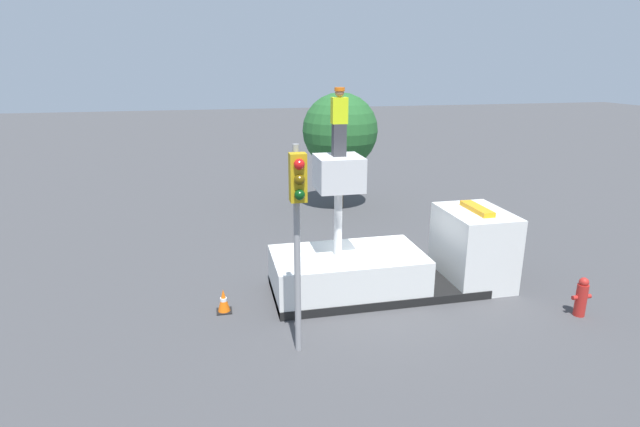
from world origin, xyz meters
TOP-DOWN VIEW (x-y plane):
  - ground_plane at (0.00, 0.00)m, footprint 120.00×120.00m
  - bucket_truck at (0.58, 0.00)m, footprint 6.83×2.40m
  - worker at (-1.16, 0.00)m, footprint 0.40×0.26m
  - traffic_light_pole at (-2.73, -2.71)m, footprint 0.34×0.57m
  - fire_hydrant at (4.69, -2.53)m, footprint 0.52×0.28m
  - traffic_cone_rear at (-4.34, -0.34)m, footprint 0.40×0.40m
  - tree_left_bg at (1.11, 8.56)m, footprint 3.27×3.27m

SIDE VIEW (x-z plane):
  - ground_plane at x=0.00m, z-range 0.00..0.00m
  - traffic_cone_rear at x=-4.34m, z-range -0.02..0.62m
  - fire_hydrant at x=4.69m, z-range -0.01..1.05m
  - bucket_truck at x=0.58m, z-range -1.11..2.86m
  - traffic_light_pole at x=-2.73m, z-range 0.99..5.73m
  - tree_left_bg at x=1.11m, z-range 0.90..6.01m
  - worker at x=-1.16m, z-range 3.98..5.73m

